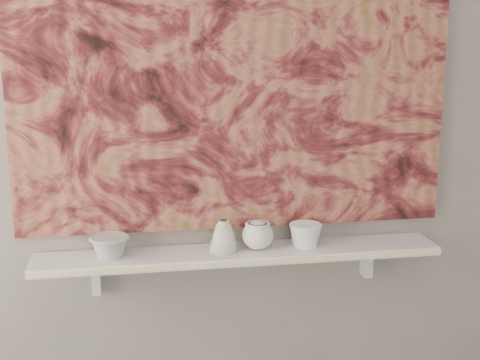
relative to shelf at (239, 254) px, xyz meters
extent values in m
plane|color=slate|center=(0.00, 0.09, 0.44)|extent=(3.60, 0.00, 3.60)
cube|color=silver|center=(0.00, 0.00, 0.00)|extent=(1.40, 0.18, 0.03)
cube|color=#F7E9A5|center=(0.00, -0.09, 0.00)|extent=(1.40, 0.01, 0.02)
cube|color=silver|center=(-0.49, 0.06, -0.07)|extent=(0.03, 0.06, 0.12)
cube|color=silver|center=(0.49, 0.06, -0.07)|extent=(0.03, 0.06, 0.12)
cube|color=maroon|center=(0.00, 0.08, 0.62)|extent=(1.50, 0.02, 1.10)
cube|color=black|center=(0.45, 0.07, 0.32)|extent=(0.09, 0.00, 0.08)
camera|label=1|loc=(-0.37, -2.16, 0.77)|focal=50.00mm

